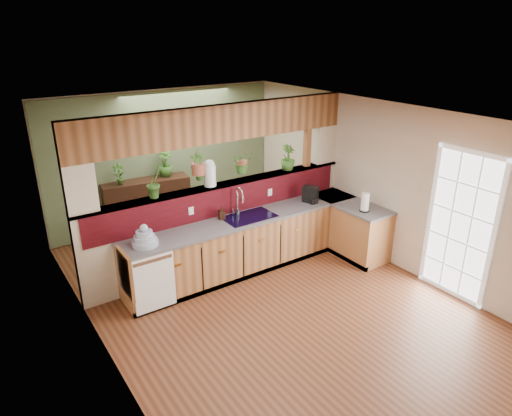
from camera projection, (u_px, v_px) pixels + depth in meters
ground at (272, 300)px, 6.55m from camera, size 4.60×7.00×0.01m
ceiling at (275, 119)px, 5.58m from camera, size 4.60×7.00×0.01m
wall_back at (166, 158)px, 8.75m from camera, size 4.60×0.02×2.60m
wall_left at (100, 264)px, 4.86m from camera, size 0.02×7.00×2.60m
wall_right at (390, 185)px, 7.27m from camera, size 0.02×7.00×2.60m
pass_through_partition at (224, 195)px, 7.16m from camera, size 4.60×0.21×2.60m
pass_through_ledge at (222, 185)px, 7.08m from camera, size 4.60×0.21×0.04m
header_beam at (220, 123)px, 6.72m from camera, size 4.60×0.15×0.55m
sage_backwall at (166, 158)px, 8.74m from camera, size 4.55×0.02×2.55m
countertop at (283, 236)px, 7.49m from camera, size 4.14×1.52×0.90m
dishwasher at (155, 283)px, 6.11m from camera, size 0.58×0.03×0.82m
navy_sink at (249, 221)px, 7.12m from camera, size 0.82×0.50×0.18m
french_door at (460, 228)px, 6.35m from camera, size 0.06×1.02×2.16m
framed_print at (126, 274)px, 4.17m from camera, size 0.04×0.35×0.45m
faucet at (238, 200)px, 7.07m from camera, size 0.20×0.20×0.46m
dish_stack at (145, 239)px, 6.14m from camera, size 0.35×0.35×0.31m
soap_dispenser at (222, 213)px, 6.97m from camera, size 0.11×0.11×0.21m
coffee_maker at (311, 195)px, 7.63m from camera, size 0.15×0.25×0.28m
paper_towel at (365, 202)px, 7.25m from camera, size 0.15×0.15×0.33m
glass_jar at (210, 173)px, 6.88m from camera, size 0.19×0.19×0.41m
ledge_plant_left at (154, 183)px, 6.41m from camera, size 0.29×0.27×0.43m
ledge_plant_right at (288, 157)px, 7.66m from camera, size 0.28×0.28×0.43m
hanging_plant_a at (198, 157)px, 6.68m from camera, size 0.25×0.20×0.56m
hanging_plant_b at (242, 153)px, 7.10m from camera, size 0.32×0.28×0.49m
shelving_console at (148, 207)px, 8.58m from camera, size 1.63×0.63×1.06m
shelf_plant_a at (119, 174)px, 8.06m from camera, size 0.24×0.21×0.39m
shelf_plant_b at (165, 163)px, 8.50m from camera, size 0.30×0.30×0.50m
floor_plant at (221, 218)px, 8.29m from camera, size 0.90×0.84×0.82m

